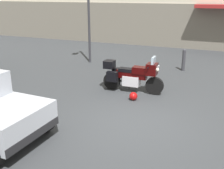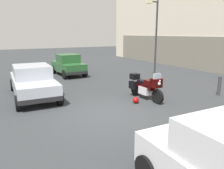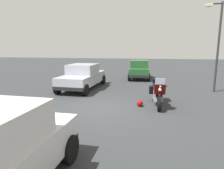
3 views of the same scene
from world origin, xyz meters
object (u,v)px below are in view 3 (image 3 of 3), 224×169
Objects in this scene: helmet at (140,103)px; car_compact_side at (139,70)px; car_sedan_far at (83,76)px; streetlamp_curbside at (216,39)px; motorcycle at (158,92)px.

car_compact_side is (-8.04, -0.42, 0.63)m from helmet.
car_sedan_far is 0.91× the size of streetlamp_curbside.
motorcycle is at bearing 113.20° from helmet.
motorcycle is 8.08× the size of helmet.
car_sedan_far is at bearing -131.18° from helmet.
streetlamp_curbside reaches higher than helmet.
car_compact_side is (-7.70, -1.21, 0.15)m from motorcycle.
car_sedan_far is (-3.31, -3.78, 0.64)m from helmet.
helmet is at bearing -128.73° from car_sedan_far.
helmet is at bearing -68.20° from motorcycle.
car_compact_side reaches higher than helmet.
motorcycle is 0.64× the size of car_compact_side.
car_sedan_far is (-2.97, -4.58, 0.16)m from motorcycle.
motorcycle reaches higher than helmet.
helmet is 0.05× the size of streetlamp_curbside.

